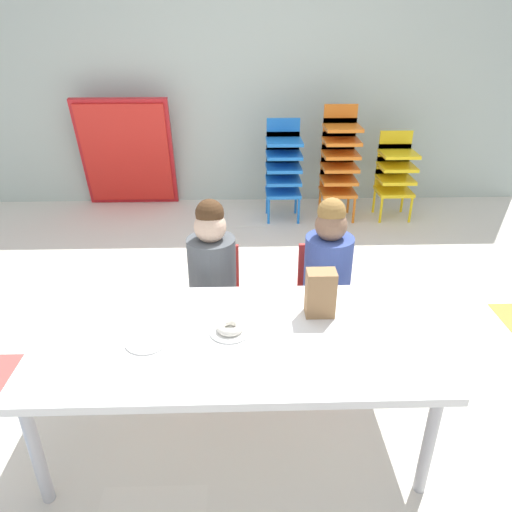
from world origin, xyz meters
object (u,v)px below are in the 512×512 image
object	(u,v)px
paper_bag_brown	(320,293)
donut_powdered_on_plate	(230,327)
paper_plate_center_table	(147,341)
kid_chair_orange_stack	(339,158)
seated_child_middle_seat	(328,263)
kid_chair_yellow_stack	(395,170)
seated_child_near_camera	(212,264)
paper_plate_near_edge	(230,331)
craft_table	(234,344)
folded_activity_table	(127,154)
kid_chair_blue_stack	(283,165)

from	to	relation	value
paper_bag_brown	donut_powdered_on_plate	xyz separation A→B (m)	(-0.40, -0.13, -0.09)
paper_plate_center_table	kid_chair_orange_stack	bearing A→B (deg)	64.20
seated_child_middle_seat	donut_powdered_on_plate	distance (m)	0.80
kid_chair_orange_stack	donut_powdered_on_plate	distance (m)	2.80
seated_child_middle_seat	donut_powdered_on_plate	bearing A→B (deg)	-130.63
seated_child_middle_seat	kid_chair_yellow_stack	world-z (taller)	seated_child_middle_seat
seated_child_near_camera	paper_plate_near_edge	world-z (taller)	seated_child_near_camera
craft_table	folded_activity_table	world-z (taller)	folded_activity_table
seated_child_middle_seat	kid_chair_orange_stack	world-z (taller)	kid_chair_orange_stack
craft_table	folded_activity_table	xyz separation A→B (m)	(-1.08, 3.01, 0.04)
kid_chair_yellow_stack	paper_plate_center_table	world-z (taller)	kid_chair_yellow_stack
craft_table	kid_chair_blue_stack	size ratio (longest dim) A/B	1.83
kid_chair_blue_stack	folded_activity_table	size ratio (longest dim) A/B	0.85
kid_chair_blue_stack	donut_powdered_on_plate	xyz separation A→B (m)	(-0.44, -2.63, 0.05)
seated_child_near_camera	seated_child_middle_seat	size ratio (longest dim) A/B	1.00
seated_child_middle_seat	craft_table	bearing A→B (deg)	-128.54
seated_child_middle_seat	kid_chair_orange_stack	xyz separation A→B (m)	(0.44, 2.03, 0.02)
kid_chair_orange_stack	kid_chair_yellow_stack	distance (m)	0.55
kid_chair_yellow_stack	paper_plate_center_table	xyz separation A→B (m)	(-1.84, -2.70, 0.09)
kid_chair_orange_stack	paper_plate_center_table	xyz separation A→B (m)	(-1.30, -2.70, -0.03)
paper_plate_near_edge	craft_table	bearing A→B (deg)	-55.46
paper_plate_near_edge	paper_plate_center_table	distance (m)	0.35
craft_table	seated_child_middle_seat	size ratio (longest dim) A/B	1.83
seated_child_near_camera	folded_activity_table	world-z (taller)	folded_activity_table
kid_chair_blue_stack	paper_plate_center_table	size ratio (longest dim) A/B	5.11
kid_chair_blue_stack	kid_chair_orange_stack	xyz separation A→B (m)	(0.52, 0.00, 0.06)
craft_table	paper_plate_near_edge	bearing A→B (deg)	124.54
folded_activity_table	paper_plate_center_table	world-z (taller)	folded_activity_table
seated_child_near_camera	kid_chair_orange_stack	xyz separation A→B (m)	(1.07, 2.03, 0.02)
donut_powdered_on_plate	seated_child_near_camera	bearing A→B (deg)	100.14
craft_table	seated_child_middle_seat	xyz separation A→B (m)	(0.50, 0.63, 0.05)
folded_activity_table	paper_plate_near_edge	xyz separation A→B (m)	(1.06, -2.98, 0.01)
folded_activity_table	paper_bag_brown	world-z (taller)	folded_activity_table
craft_table	kid_chair_blue_stack	xyz separation A→B (m)	(0.43, 2.66, 0.01)
paper_bag_brown	paper_plate_center_table	world-z (taller)	paper_bag_brown
seated_child_middle_seat	paper_plate_center_table	world-z (taller)	seated_child_middle_seat
folded_activity_table	paper_plate_center_table	bearing A→B (deg)	-76.75
kid_chair_blue_stack	paper_bag_brown	size ratio (longest dim) A/B	4.18
seated_child_near_camera	folded_activity_table	distance (m)	2.56
craft_table	paper_plate_near_edge	xyz separation A→B (m)	(-0.02, 0.03, 0.05)
kid_chair_blue_stack	paper_bag_brown	distance (m)	2.51
kid_chair_orange_stack	paper_plate_center_table	world-z (taller)	kid_chair_orange_stack
kid_chair_orange_stack	paper_plate_near_edge	world-z (taller)	kid_chair_orange_stack
kid_chair_orange_stack	paper_plate_center_table	size ratio (longest dim) A/B	5.78
seated_child_middle_seat	kid_chair_blue_stack	bearing A→B (deg)	92.24
seated_child_near_camera	seated_child_middle_seat	distance (m)	0.63
paper_plate_center_table	donut_powdered_on_plate	xyz separation A→B (m)	(0.34, 0.06, 0.02)
seated_child_near_camera	donut_powdered_on_plate	distance (m)	0.62
kid_chair_blue_stack	paper_plate_near_edge	bearing A→B (deg)	-99.54
craft_table	kid_chair_blue_stack	world-z (taller)	kid_chair_blue_stack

